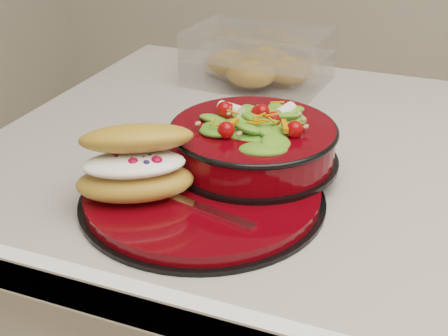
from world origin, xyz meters
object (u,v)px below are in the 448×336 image
at_px(fork, 183,201).
at_px(salad_bowl, 253,137).
at_px(dinner_plate, 203,195).
at_px(pastry_box, 259,59).
at_px(croissant, 137,163).

bearing_deg(fork, salad_bowl, -4.15).
bearing_deg(fork, dinner_plate, 3.81).
relative_size(fork, pastry_box, 0.73).
xyz_separation_m(salad_bowl, pastry_box, (-0.11, 0.34, -0.01)).
relative_size(salad_bowl, fork, 1.23).
distance_m(dinner_plate, fork, 0.04).
height_order(croissant, fork, croissant).
bearing_deg(salad_bowl, pastry_box, 107.70).
distance_m(croissant, pastry_box, 0.47).
relative_size(croissant, fork, 0.87).
distance_m(croissant, fork, 0.07).
bearing_deg(salad_bowl, fork, -107.60).
height_order(fork, pastry_box, pastry_box).
bearing_deg(dinner_plate, fork, -99.65).
xyz_separation_m(croissant, fork, (0.06, 0.00, -0.04)).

